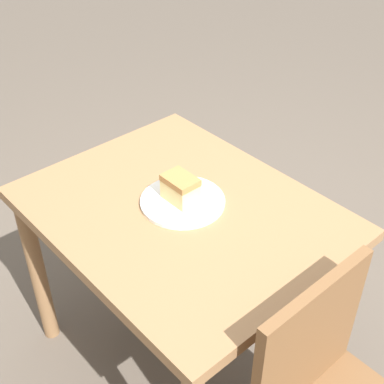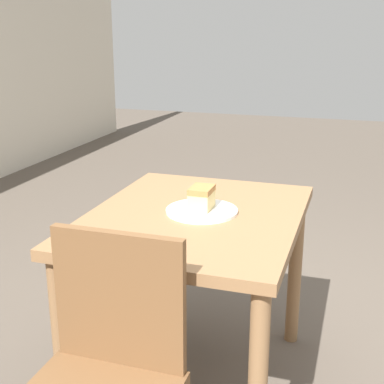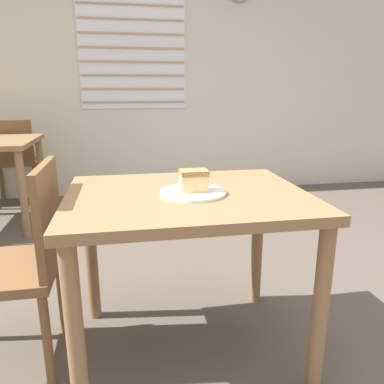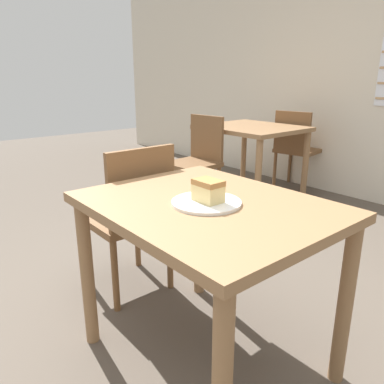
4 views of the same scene
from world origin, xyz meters
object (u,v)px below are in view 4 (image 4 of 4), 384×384
at_px(chair_far_opposite, 296,147).
at_px(plate, 206,202).
at_px(dining_table_near, 208,228).
at_px(cake_slice, 208,190).
at_px(chair_near_window, 131,214).
at_px(chair_far_corner, 197,159).
at_px(dining_table_far, 251,137).

bearing_deg(chair_far_opposite, plate, 108.81).
height_order(dining_table_near, cake_slice, cake_slice).
distance_m(chair_near_window, plate, 0.76).
xyz_separation_m(dining_table_near, chair_far_opposite, (-1.34, 2.51, -0.15)).
xyz_separation_m(chair_near_window, chair_far_opposite, (-0.65, 2.46, 0.00)).
relative_size(chair_far_corner, plate, 3.21).
bearing_deg(chair_near_window, chair_far_opposite, -165.23).
bearing_deg(cake_slice, dining_table_near, 137.69).
relative_size(chair_far_opposite, cake_slice, 7.82).
distance_m(chair_near_window, chair_far_opposite, 2.54).
height_order(dining_table_far, chair_far_corner, chair_far_corner).
height_order(dining_table_far, chair_far_opposite, chair_far_opposite).
relative_size(dining_table_far, chair_near_window, 1.07).
bearing_deg(plate, chair_far_opposite, 118.09).
height_order(chair_near_window, chair_far_opposite, same).
bearing_deg(dining_table_near, chair_far_opposite, 118.04).
xyz_separation_m(chair_far_corner, cake_slice, (1.59, -1.31, 0.32)).
distance_m(dining_table_far, chair_near_window, 2.01).
xyz_separation_m(chair_near_window, plate, (0.70, -0.07, 0.27)).
bearing_deg(cake_slice, chair_far_corner, 140.54).
xyz_separation_m(chair_near_window, chair_far_corner, (-0.88, 1.24, 0.00)).
bearing_deg(chair_far_corner, chair_far_opposite, 74.57).
xyz_separation_m(dining_table_near, chair_near_window, (-0.69, 0.05, -0.15)).
distance_m(dining_table_near, dining_table_far, 2.39).
distance_m(plate, cake_slice, 0.05).
relative_size(dining_table_near, chair_near_window, 1.12).
bearing_deg(dining_table_far, dining_table_near, -52.60).
relative_size(dining_table_near, plate, 3.60).
distance_m(chair_near_window, cake_slice, 0.78).
xyz_separation_m(dining_table_near, cake_slice, (0.02, -0.02, 0.17)).
relative_size(dining_table_near, chair_far_opposite, 1.12).
bearing_deg(plate, chair_far_corner, 140.37).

